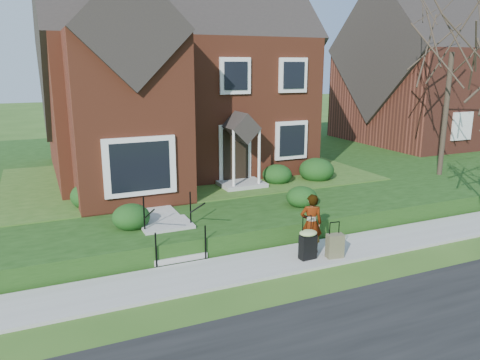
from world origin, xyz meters
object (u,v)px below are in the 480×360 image
suitcase_black (308,243)px  woman (311,223)px  suitcase_olive (335,246)px  front_steps (171,235)px

suitcase_black → woman: bearing=46.6°
suitcase_black → suitcase_olive: bearing=-19.0°
suitcase_black → suitcase_olive: size_ratio=1.20×
suitcase_black → front_steps: bearing=142.8°
front_steps → woman: 3.82m
suitcase_olive → front_steps: bearing=156.0°
front_steps → suitcase_black: (3.07, -2.09, 0.05)m
front_steps → suitcase_olive: front_steps is taller
woman → suitcase_black: woman is taller
front_steps → suitcase_black: size_ratio=1.76×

